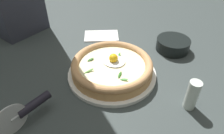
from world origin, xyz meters
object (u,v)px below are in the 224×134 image
Objects in this scene: pizza_cutter at (27,109)px; folded_napkin at (101,35)px; side_bowl at (173,45)px; pizza at (112,66)px; pepper_shaker at (192,95)px.

pizza_cutter is 1.09× the size of folded_napkin.
pizza is at bearing -105.91° from side_bowl.
pizza_cutter is (-0.11, -0.53, 0.02)m from side_bowl.
pizza_cutter is 0.46m from folded_napkin.
folded_napkin is at bearing -159.16° from side_bowl.
folded_napkin is at bearing 110.26° from pizza_cutter.
pizza is 0.27m from side_bowl.
side_bowl is at bearing 20.84° from folded_napkin.
pizza is 2.08× the size of side_bowl.
pizza_cutter is at bearing -98.00° from pizza.
side_bowl is 0.28m from pepper_shaker.
pepper_shaker is at bearing 47.47° from pizza_cutter.
pizza_cutter is (-0.04, -0.27, 0.01)m from pizza.
side_bowl is at bearing 74.09° from pizza.
pizza_cutter reaches higher than side_bowl.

